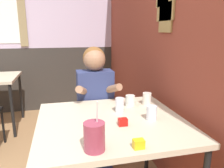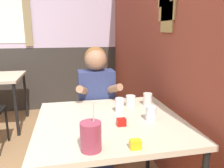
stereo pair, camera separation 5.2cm
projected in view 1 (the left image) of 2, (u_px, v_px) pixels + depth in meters
name	position (u px, v px, depth m)	size (l,w,h in m)	color
brick_wall_right	(141.00, 33.00, 2.59)	(0.08, 4.80, 2.70)	brown
back_wall	(31.00, 32.00, 3.63)	(5.70, 0.09, 2.70)	silver
main_table	(111.00, 128.00, 1.57)	(1.03, 0.96, 0.76)	beige
person_seated	(95.00, 107.00, 2.14)	(0.42, 0.41, 1.24)	navy
cocktail_pitcher	(94.00, 137.00, 1.14)	(0.11, 0.11, 0.27)	#99384C
glass_near_pitcher	(120.00, 105.00, 1.69)	(0.07, 0.07, 0.11)	silver
glass_center	(130.00, 101.00, 1.83)	(0.08, 0.08, 0.09)	silver
glass_far_side	(147.00, 99.00, 1.87)	(0.07, 0.07, 0.10)	silver
glass_by_brick	(152.00, 113.00, 1.54)	(0.07, 0.07, 0.10)	silver
condiment_ketchup	(123.00, 122.00, 1.45)	(0.06, 0.04, 0.05)	#B7140F
condiment_mustard	(139.00, 144.00, 1.17)	(0.06, 0.04, 0.05)	yellow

